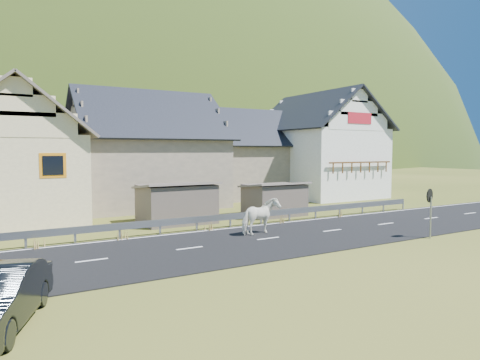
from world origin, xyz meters
TOP-DOWN VIEW (x-y plane):
  - ground at (0.00, 0.00)m, footprint 160.00×160.00m
  - road at (0.00, 0.00)m, footprint 60.00×7.00m
  - lane_markings at (0.00, 0.00)m, footprint 60.00×6.60m
  - guardrail at (-0.00, 3.68)m, footprint 28.10×0.09m
  - shed_left at (-2.00, 6.50)m, footprint 4.30×3.30m
  - shed_right at (4.50, 6.00)m, footprint 3.80×2.90m
  - house_cream at (-10.00, 12.00)m, footprint 7.80×9.80m
  - house_stone_a at (-1.00, 15.00)m, footprint 10.80×9.80m
  - house_stone_b at (9.00, 17.00)m, footprint 9.80×8.80m
  - house_white at (15.00, 14.00)m, footprint 8.80×10.80m
  - mountain at (5.00, 180.00)m, footprint 440.00×280.00m
  - horse at (0.27, 1.07)m, footprint 1.43×2.26m
  - traffic_mirror at (6.78, -3.64)m, footprint 0.65×0.25m

SIDE VIEW (x-z plane):
  - mountain at x=5.00m, z-range -150.00..110.00m
  - ground at x=0.00m, z-range 0.00..0.00m
  - road at x=0.00m, z-range 0.00..0.04m
  - lane_markings at x=0.00m, z-range 0.04..0.05m
  - guardrail at x=0.00m, z-range 0.19..0.94m
  - horse at x=0.27m, z-range 0.04..1.81m
  - shed_right at x=4.50m, z-range -0.10..2.10m
  - shed_left at x=-2.00m, z-range -0.10..2.30m
  - traffic_mirror at x=6.78m, z-range 0.55..2.92m
  - house_stone_b at x=9.00m, z-range 0.19..8.29m
  - house_cream at x=-10.00m, z-range 0.21..8.51m
  - house_stone_a at x=-1.00m, z-range 0.18..9.08m
  - house_white at x=15.00m, z-range 0.21..9.91m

